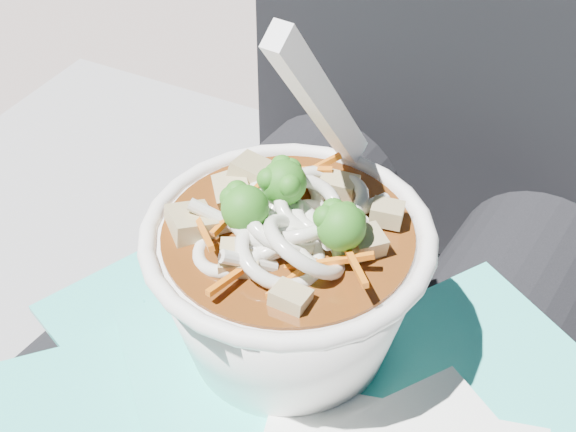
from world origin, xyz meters
The scene contains 4 objects.
lap centered at (0.00, 0.00, 0.52)m, with size 0.32×0.48×0.14m.
person_body centered at (0.00, 0.09, 0.55)m, with size 0.34×0.94×0.99m.
plastic_bag centered at (0.02, -0.03, 0.59)m, with size 0.38×0.33×0.02m.
udon_bowl centered at (0.01, 0.00, 0.66)m, with size 0.18×0.18×0.19m.
Camera 1 is at (0.17, -0.24, 0.95)m, focal length 50.00 mm.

